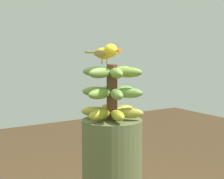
# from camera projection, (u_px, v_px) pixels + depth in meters

# --- Properties ---
(banana_bunch) EXTENTS (0.27, 0.27, 0.23)m
(banana_bunch) POSITION_uv_depth(u_px,v_px,m) (112.00, 92.00, 1.63)
(banana_bunch) COLOR brown
(banana_bunch) RESTS_ON banana_tree
(perched_bird) EXTENTS (0.08, 0.20, 0.09)m
(perched_bird) POSITION_uv_depth(u_px,v_px,m) (107.00, 52.00, 1.62)
(perched_bird) COLOR #C68933
(perched_bird) RESTS_ON banana_bunch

